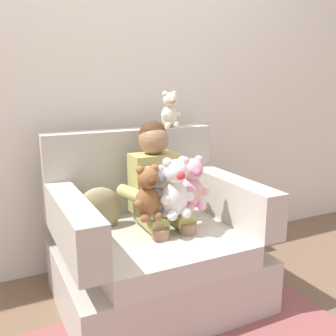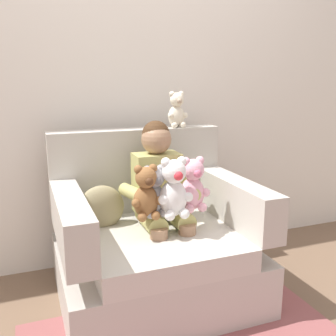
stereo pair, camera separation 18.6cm
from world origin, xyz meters
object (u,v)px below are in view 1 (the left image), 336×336
(plush_grey, at_px, (155,193))
(plush_cream_on_backrest, at_px, (170,111))
(seated_child, at_px, (159,188))
(plush_white, at_px, (175,189))
(throw_pillow, at_px, (99,210))
(plush_pink, at_px, (192,185))
(plush_brown, at_px, (148,194))
(armchair, at_px, (153,246))

(plush_grey, bearing_deg, plush_cream_on_backrest, 61.82)
(seated_child, relative_size, plush_cream_on_backrest, 3.65)
(seated_child, relative_size, plush_grey, 3.05)
(seated_child, bearing_deg, plush_white, -89.43)
(plush_white, xyz_separation_m, throw_pillow, (-0.32, 0.29, -0.16))
(plush_pink, relative_size, plush_grey, 1.10)
(throw_pillow, bearing_deg, plush_grey, -45.81)
(plush_pink, xyz_separation_m, plush_brown, (-0.27, -0.03, -0.01))
(plush_white, height_order, plush_brown, plush_white)
(seated_child, distance_m, plush_cream_on_backrest, 0.54)
(plush_brown, bearing_deg, throw_pillow, 103.54)
(plush_pink, xyz_separation_m, plush_grey, (-0.22, -0.01, -0.01))
(plush_brown, bearing_deg, plush_grey, 3.96)
(plush_pink, bearing_deg, plush_cream_on_backrest, 70.11)
(plush_white, bearing_deg, plush_brown, 177.75)
(plush_pink, relative_size, plush_brown, 1.05)
(plush_cream_on_backrest, relative_size, throw_pillow, 0.87)
(plush_white, distance_m, plush_grey, 0.10)
(plush_cream_on_backrest, bearing_deg, plush_grey, -117.27)
(plush_pink, relative_size, throw_pillow, 1.14)
(armchair, xyz_separation_m, throw_pillow, (-0.27, 0.12, 0.22))
(plush_grey, bearing_deg, armchair, 79.42)
(armchair, height_order, plush_white, armchair)
(seated_child, distance_m, throw_pillow, 0.35)
(armchair, relative_size, plush_grey, 3.92)
(seated_child, distance_m, plush_pink, 0.20)
(seated_child, distance_m, plush_grey, 0.17)
(armchair, distance_m, seated_child, 0.33)
(throw_pillow, bearing_deg, plush_pink, -27.17)
(plush_white, relative_size, plush_brown, 1.12)
(plush_pink, height_order, plush_brown, plush_pink)
(armchair, bearing_deg, plush_cream_on_backrest, 50.49)
(plush_cream_on_backrest, bearing_deg, seated_child, -118.93)
(plush_pink, relative_size, plush_cream_on_backrest, 1.31)
(armchair, distance_m, plush_brown, 0.39)
(plush_white, xyz_separation_m, plush_brown, (-0.14, 0.03, -0.02))
(armchair, distance_m, plush_pink, 0.42)
(plush_grey, bearing_deg, plush_brown, -148.87)
(armchair, relative_size, throw_pillow, 4.07)
(plush_brown, relative_size, plush_grey, 1.05)
(seated_child, bearing_deg, plush_pink, -45.51)
(plush_white, height_order, plush_pink, plush_white)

